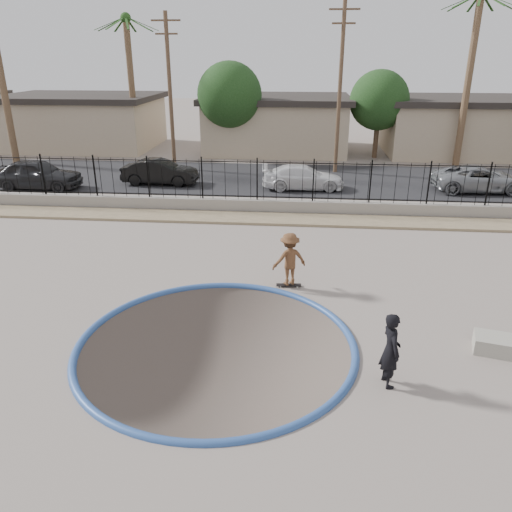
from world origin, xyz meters
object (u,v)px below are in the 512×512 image
Objects in this scene: videographer at (391,350)px; car_b at (160,172)px; car_a at (37,174)px; concrete_ledge at (509,347)px; car_d at (479,179)px; car_c at (303,177)px; skater at (289,262)px; skateboard at (289,285)px.

videographer reaches higher than car_b.
car_a is 6.42m from car_b.
car_d is (4.11, 15.74, 0.49)m from concrete_ledge.
concrete_ledge is at bearing -165.83° from car_c.
concrete_ledge is 0.35× the size of car_a.
videographer is 0.42× the size of car_b.
skater reaches higher than car_a.
videographer is (2.31, -4.75, 0.81)m from skateboard.
car_d is at bearing -85.77° from car_a.
concrete_ledge is 16.21m from car_c.
car_d is (23.23, 1.60, -0.12)m from car_a.
car_d is (9.16, 0.35, 0.03)m from car_c.
car_a is at bearing -62.15° from skater.
concrete_ledge is at bearing -139.69° from car_b.
skater is 0.35× the size of car_d.
car_c is (0.36, 12.11, -0.17)m from skater.
skateboard is at bearing -150.64° from skater.
car_b is at bearing -82.75° from skater.
skater is at bearing 148.76° from concrete_ledge.
car_d is (9.52, 12.46, 0.64)m from skateboard.
skater reaches higher than skateboard.
car_b is at bearing 83.45° from car_c.
car_a is (-13.71, 10.86, 0.76)m from skateboard.
videographer is 3.50m from concrete_ledge.
concrete_ledge is at bearing -35.97° from skateboard.
car_c reaches higher than skateboard.
videographer is at bearing -149.37° from car_b.
car_d reaches higher than concrete_ledge.
car_a is at bearing 105.40° from car_b.
car_d is at bearing 47.89° from skateboard.
skater is at bearing 139.53° from car_d.
concrete_ledge is at bearing 162.28° from car_d.
skateboard is at bearing 139.53° from car_d.
skateboard is at bearing 148.76° from concrete_ledge.
videographer reaches higher than car_a.
skateboard is at bearing -148.01° from car_b.
car_a reaches higher than car_b.
car_b is at bearing -75.28° from car_a.
car_d reaches higher than car_c.
car_a is at bearing 32.58° from videographer.
concrete_ledge is (5.41, -3.28, 0.15)m from skateboard.
car_a is at bearing 143.51° from concrete_ledge.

